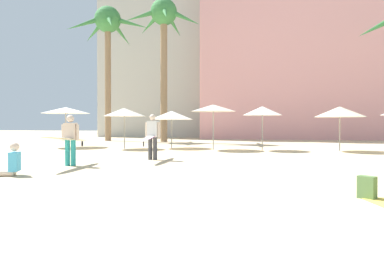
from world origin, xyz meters
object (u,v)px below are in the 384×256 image
Objects in this scene: backpack at (367,188)px; person_far_right at (152,135)px; cafe_umbrella_5 at (262,111)px; person_near_left at (7,165)px; cafe_umbrella_2 at (124,112)px; palm_tree_far_left at (108,31)px; cafe_umbrella_6 at (172,115)px; cafe_umbrella_1 at (213,108)px; person_mid_center at (68,138)px; cafe_umbrella_4 at (66,110)px; palm_tree_center at (164,27)px; cafe_umbrella_0 at (340,112)px.

backpack is 8.40m from person_far_right.
cafe_umbrella_5 is 12.52m from person_near_left.
person_far_right is (3.26, -5.51, -1.09)m from cafe_umbrella_2.
palm_tree_far_left is 10.42× the size of person_near_left.
cafe_umbrella_6 is (2.45, 1.03, -0.16)m from cafe_umbrella_2.
person_far_right is at bearing -141.03° from person_near_left.
cafe_umbrella_1 is 8.96m from person_mid_center.
cafe_umbrella_4 reaches higher than backpack.
person_far_right is at bearing -40.67° from cafe_umbrella_4.
person_near_left is at bearing 120.79° from backpack.
palm_tree_center is at bearing -109.99° from person_near_left.
palm_tree_far_left is at bearing 153.07° from cafe_umbrella_0.
person_near_left is at bearing -99.20° from cafe_umbrella_6.
cafe_umbrella_1 is at bearing -40.73° from palm_tree_far_left.
cafe_umbrella_2 reaches higher than person_near_left.
cafe_umbrella_0 reaches higher than cafe_umbrella_6.
palm_tree_far_left is at bearing -164.04° from person_mid_center.
palm_tree_center is 15.60m from person_far_right.
person_mid_center is (-1.30, -8.92, -0.97)m from cafe_umbrella_6.
backpack is 8.65m from person_near_left.
person_mid_center is (-10.21, -8.16, -1.08)m from cafe_umbrella_0.
person_near_left is (-10.71, -10.37, -1.69)m from cafe_umbrella_0.
person_far_right is 3.18m from person_mid_center.
backpack is at bearing -81.81° from cafe_umbrella_5.
cafe_umbrella_2 is 0.95× the size of cafe_umbrella_6.
cafe_umbrella_4 is at bearing -121.16° from palm_tree_center.
palm_tree_far_left is 4.48× the size of cafe_umbrella_6.
person_far_right is at bearing -106.75° from cafe_umbrella_1.
palm_tree_center reaches higher than palm_tree_far_left.
person_near_left is (0.65, -10.10, -1.73)m from cafe_umbrella_2.
palm_tree_far_left is 17.95m from person_far_right.
backpack is at bearing 149.89° from person_near_left.
cafe_umbrella_1 is 5.75× the size of backpack.
cafe_umbrella_2 is at bearing -107.67° from person_near_left.
person_far_right is at bearing -60.26° from palm_tree_far_left.
cafe_umbrella_6 is at bearing 3.07° from cafe_umbrella_4.
cafe_umbrella_4 is (-8.90, 0.57, -0.04)m from cafe_umbrella_1.
cafe_umbrella_0 is 1.08× the size of cafe_umbrella_5.
palm_tree_center reaches higher than cafe_umbrella_6.
cafe_umbrella_4 is 1.22× the size of cafe_umbrella_5.
palm_tree_center is 12.40m from cafe_umbrella_5.
cafe_umbrella_5 is 5.48× the size of backpack.
cafe_umbrella_1 is at bearing -3.67° from cafe_umbrella_4.
cafe_umbrella_0 is at bearing 1.41° from cafe_umbrella_1.
cafe_umbrella_6 is (-5.07, 0.81, -0.19)m from cafe_umbrella_5.
cafe_umbrella_5 is 7.22m from person_far_right.
cafe_umbrella_4 is 1.03× the size of person_far_right.
cafe_umbrella_0 is 15.31m from cafe_umbrella_4.
cafe_umbrella_2 is 0.85× the size of person_mid_center.
palm_tree_center is 22.72m from backpack.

